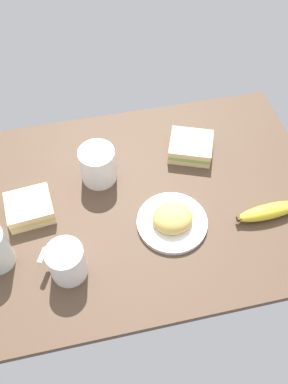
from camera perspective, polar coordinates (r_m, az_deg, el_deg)
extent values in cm
cube|color=#4C3828|center=(103.46, 0.00, -1.29)|extent=(90.00, 64.00, 2.00)
cylinder|color=white|center=(98.37, 3.97, -4.29)|extent=(17.05, 17.05, 1.20)
ellipsoid|color=#D8B259|center=(96.67, 4.04, -3.67)|extent=(9.78, 8.80, 5.59)
cylinder|color=white|center=(103.63, -6.50, 3.80)|extent=(9.12, 9.12, 9.87)
cylinder|color=brown|center=(100.27, -6.74, 5.41)|extent=(8.03, 8.03, 0.40)
cylinder|color=white|center=(107.04, -5.56, 6.47)|extent=(4.22, 2.84, 1.20)
cylinder|color=white|center=(90.16, -10.78, -9.65)|extent=(8.15, 8.15, 9.26)
cylinder|color=tan|center=(86.53, -11.20, -8.45)|extent=(7.17, 7.17, 0.40)
cylinder|color=white|center=(91.45, -14.10, -8.69)|extent=(2.66, 3.83, 1.20)
cube|color=beige|center=(112.44, 6.51, 5.85)|extent=(14.24, 13.59, 1.60)
cube|color=#8CB24C|center=(111.41, 6.58, 6.33)|extent=(14.24, 13.59, 1.20)
cube|color=beige|center=(110.38, 6.65, 6.81)|extent=(14.24, 13.59, 1.60)
cube|color=beige|center=(103.42, -15.58, -2.61)|extent=(11.73, 10.76, 1.60)
cube|color=#D8B259|center=(102.29, -15.75, -2.18)|extent=(11.73, 10.76, 1.20)
cube|color=beige|center=(101.17, -15.93, -1.74)|extent=(11.73, 10.76, 1.60)
ellipsoid|color=yellow|center=(102.84, 17.20, -2.63)|extent=(16.59, 4.60, 3.83)
cube|color=#4C3819|center=(99.81, 13.25, -3.65)|extent=(1.20, 1.20, 1.20)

